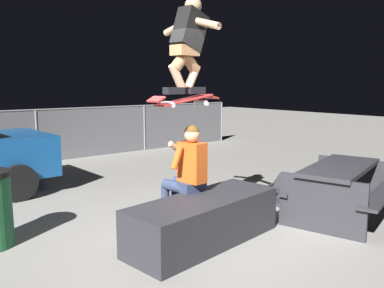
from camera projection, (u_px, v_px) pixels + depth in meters
ground_plane at (197, 237)px, 4.89m from camera, size 40.00×40.00×0.00m
ledge_box_main at (204, 220)px, 4.71m from camera, size 2.08×0.96×0.55m
person_sitting_on_ledge at (186, 172)px, 5.00m from camera, size 0.60×0.77×1.38m
skateboard at (185, 100)px, 4.67m from camera, size 1.04×0.33×0.14m
skater_airborne at (188, 41)px, 4.61m from camera, size 0.63×0.89×1.12m
kicker_ramp at (291, 196)px, 6.42m from camera, size 1.08×1.00×0.43m
picnic_table_back at (339, 183)px, 5.59m from camera, size 2.00×1.74×0.75m
fence_back at (37, 134)px, 9.41m from camera, size 12.05×0.05×1.29m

